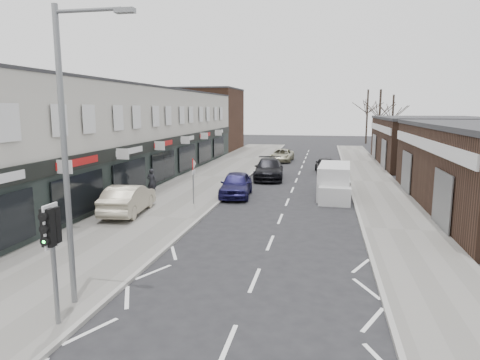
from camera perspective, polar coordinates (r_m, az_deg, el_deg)
The scene contains 20 objects.
ground at distance 12.48m, azimuth 0.42°, elevation -16.67°, with size 160.00×160.00×0.00m, color black.
pavement_left at distance 34.60m, azimuth -3.71°, elevation 0.41°, with size 5.50×64.00×0.12m, color slate.
pavement_right at distance 33.65m, azimuth 17.33°, elevation -0.27°, with size 3.50×64.00×0.12m, color slate.
shop_terrace_left at distance 34.32m, azimuth -15.88°, elevation 5.86°, with size 8.00×41.00×7.10m, color beige.
brick_block_far at distance 58.16m, azimuth -4.35°, elevation 7.97°, with size 8.00×10.00×8.00m, color #452A1D.
right_unit_far at distance 46.31m, azimuth 24.29°, elevation 4.61°, with size 10.00×16.00×4.50m, color #372319.
tree_far_a at distance 59.66m, azimuth 17.89°, elevation 3.72°, with size 3.60×3.60×8.00m, color #382D26, non-canonical shape.
tree_far_b at distance 65.91m, azimuth 19.47°, elevation 4.14°, with size 3.60×3.60×7.50m, color #382D26, non-canonical shape.
tree_far_c at distance 71.51m, azimuth 16.42°, elevation 4.68°, with size 3.60×3.60×8.50m, color #382D26, non-canonical shape.
traffic_light at distance 11.52m, azimuth -23.84°, elevation -6.90°, with size 0.28×0.60×3.10m.
street_lamp at distance 12.20m, azimuth -21.75°, elevation 4.66°, with size 2.23×0.22×8.00m.
warning_sign at distance 24.35m, azimuth -6.20°, elevation 1.63°, with size 0.12×0.80×2.70m.
white_van at distance 27.40m, azimuth 12.44°, elevation -0.27°, with size 2.09×5.36×2.06m.
sedan_on_pavement at distance 22.92m, azimuth -14.68°, elevation -2.47°, with size 1.61×4.61×1.52m, color #ACA289.
pedestrian at distance 27.30m, azimuth -11.69°, elevation -0.28°, with size 0.62×0.41×1.70m, color black.
parked_car_left_a at distance 27.06m, azimuth -0.53°, elevation -0.59°, with size 1.83×4.55×1.55m, color #171542.
parked_car_left_b at distance 33.89m, azimuth 3.86°, elevation 1.47°, with size 2.23×5.48×1.59m, color black.
parked_car_left_c at distance 45.40m, azimuth 5.61°, elevation 3.30°, with size 2.17×4.70×1.31m, color #9D9A7E.
parked_car_right_a at distance 29.48m, azimuth 12.63°, elevation -0.08°, with size 1.54×4.41×1.45m, color silver.
parked_car_right_b at distance 37.78m, azimuth 11.34°, elevation 1.98°, with size 1.65×4.10×1.40m, color black.
Camera 1 is at (2.10, -11.01, 5.50)m, focal length 32.00 mm.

